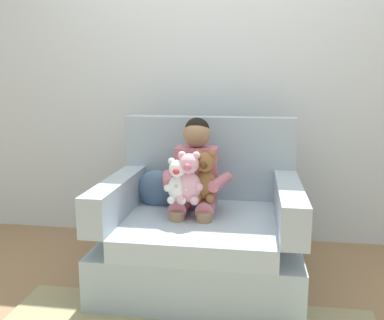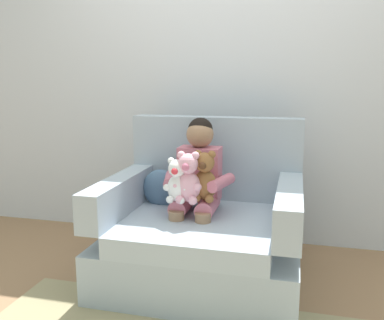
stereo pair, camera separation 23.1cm
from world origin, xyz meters
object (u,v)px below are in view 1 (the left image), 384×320
(armchair, at_px, (203,230))
(plush_brown, at_px, (205,177))
(plush_white, at_px, (178,182))
(seated_child, at_px, (195,178))
(plush_pink, at_px, (189,179))
(throw_pillow, at_px, (157,190))

(armchair, xyz_separation_m, plush_brown, (0.02, -0.09, 0.36))
(plush_white, xyz_separation_m, plush_brown, (0.15, 0.07, 0.02))
(seated_child, distance_m, plush_brown, 0.15)
(armchair, distance_m, plush_pink, 0.40)
(armchair, distance_m, throw_pillow, 0.41)
(armchair, bearing_deg, plush_white, -128.85)
(plush_brown, distance_m, throw_pillow, 0.44)
(throw_pillow, bearing_deg, armchair, -23.03)
(plush_white, distance_m, plush_brown, 0.16)
(seated_child, distance_m, plush_pink, 0.19)
(plush_white, bearing_deg, throw_pillow, 143.21)
(armchair, height_order, plush_brown, armchair)
(plush_pink, bearing_deg, plush_white, -177.79)
(plush_white, distance_m, throw_pillow, 0.37)
(seated_child, height_order, plush_pink, seated_child)
(plush_pink, height_order, throw_pillow, plush_pink)
(armchair, bearing_deg, throw_pillow, 156.97)
(plush_white, height_order, plush_brown, plush_brown)
(plush_pink, distance_m, throw_pillow, 0.41)
(armchair, height_order, seated_child, seated_child)
(seated_child, height_order, throw_pillow, seated_child)
(seated_child, distance_m, plush_white, 0.21)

